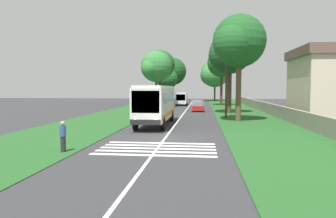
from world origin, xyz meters
name	(u,v)px	position (x,y,z in m)	size (l,w,h in m)	color
ground	(165,138)	(0.00, 0.00, 0.00)	(160.00, 160.00, 0.00)	#333335
grass_verge_left	(113,117)	(15.00, 8.20, 0.02)	(120.00, 8.00, 0.04)	#235623
grass_verge_right	(251,118)	(15.00, -8.20, 0.02)	(120.00, 8.00, 0.04)	#235623
centre_line	(180,118)	(15.00, 0.00, 0.00)	(110.00, 0.16, 0.01)	silver
coach_bus	(156,102)	(7.53, 1.80, 2.15)	(11.16, 2.62, 3.73)	silver
zebra_crossing	(157,149)	(-3.93, 0.00, 0.00)	(4.05, 6.80, 0.01)	silver
trailing_car_0	(198,107)	(25.40, -1.93, 0.67)	(4.30, 1.78, 1.43)	#B21E1E
trailing_car_1	(197,105)	(31.43, -1.69, 0.67)	(4.30, 1.78, 1.43)	#B7A893
trailing_minibus_0	(182,98)	(40.68, 1.59, 1.55)	(6.00, 2.14, 2.53)	silver
roadside_tree_left_0	(156,68)	(33.99, 5.83, 7.18)	(6.76, 5.63, 10.13)	#4C3826
roadside_tree_left_1	(172,72)	(64.04, 5.96, 7.85)	(9.49, 7.58, 11.83)	brown
roadside_tree_left_2	(160,66)	(41.92, 6.19, 8.10)	(7.06, 6.00, 11.24)	#3D2D1E
roadside_tree_left_3	(167,80)	(51.14, 5.84, 5.47)	(5.81, 4.93, 8.05)	#4C3826
roadside_tree_right_0	(221,64)	(41.14, -6.19, 8.34)	(6.53, 5.69, 11.31)	#3D2D1E
roadside_tree_right_1	(214,74)	(62.42, -5.55, 7.20)	(9.58, 7.63, 11.17)	#4C3826
roadside_tree_right_2	(228,55)	(22.13, -6.10, 8.10)	(7.23, 5.82, 11.14)	#4C3826
roadside_tree_right_3	(238,43)	(11.29, -6.15, 8.17)	(6.58, 5.46, 11.05)	brown
utility_pole	(226,80)	(15.05, -5.33, 4.46)	(0.24, 1.40, 8.56)	#473828
roadside_wall	(272,109)	(20.00, -11.60, 0.75)	(70.00, 0.40, 1.41)	gray
pedestrian	(63,136)	(-5.58, 4.96, 0.91)	(0.34, 0.34, 1.69)	#26262D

